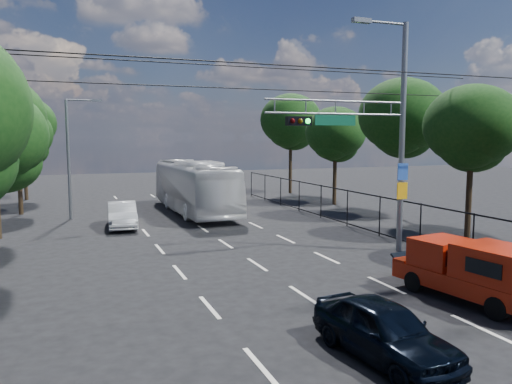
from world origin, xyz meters
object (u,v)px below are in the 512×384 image
red_pickup (473,270)px  navy_hatchback (384,330)px  signal_mast (378,127)px  white_bus (194,187)px  white_van (122,215)px

red_pickup → navy_hatchback: (-4.76, -2.31, -0.30)m
signal_mast → white_bus: size_ratio=0.79×
navy_hatchback → white_bus: bearing=80.9°
red_pickup → white_bus: bearing=99.5°
red_pickup → navy_hatchback: 5.30m
white_bus → white_van: bearing=-141.8°
red_pickup → white_bus: white_bus is taller
red_pickup → white_van: bearing=117.2°
navy_hatchback → white_van: bearing=95.3°
signal_mast → white_van: size_ratio=2.30×
red_pickup → white_van: 18.27m
red_pickup → white_van: size_ratio=1.21×
red_pickup → white_van: (-8.35, 16.24, -0.27)m
signal_mast → navy_hatchback: 11.24m
signal_mast → red_pickup: 7.64m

